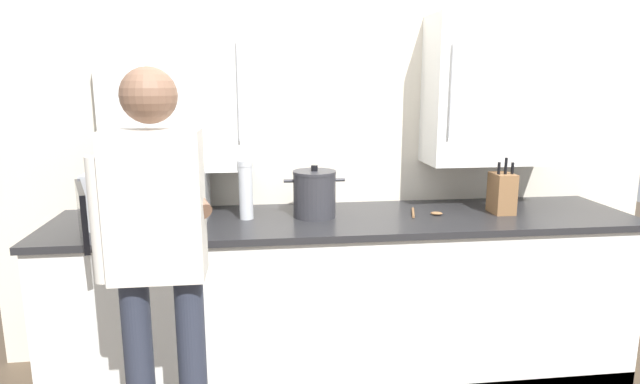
{
  "coord_description": "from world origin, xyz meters",
  "views": [
    {
      "loc": [
        -0.48,
        -1.95,
        1.63
      ],
      "look_at": [
        -0.15,
        0.72,
        1.07
      ],
      "focal_mm": 29.8,
      "sensor_mm": 36.0,
      "label": 1
    }
  ],
  "objects_px": {
    "person_figure": "(158,251)",
    "stock_pot": "(314,194)",
    "microwave_oven": "(144,196)",
    "thermos_flask": "(246,190)",
    "wooden_spoon": "(426,213)",
    "knife_block": "(502,193)"
  },
  "relations": [
    {
      "from": "stock_pot",
      "to": "knife_block",
      "type": "relative_size",
      "value": 1.05
    },
    {
      "from": "stock_pot",
      "to": "wooden_spoon",
      "type": "relative_size",
      "value": 1.72
    },
    {
      "from": "stock_pot",
      "to": "thermos_flask",
      "type": "height_order",
      "value": "thermos_flask"
    },
    {
      "from": "stock_pot",
      "to": "person_figure",
      "type": "distance_m",
      "value": 1.05
    },
    {
      "from": "knife_block",
      "to": "stock_pot",
      "type": "bearing_deg",
      "value": 177.3
    },
    {
      "from": "microwave_oven",
      "to": "person_figure",
      "type": "height_order",
      "value": "person_figure"
    },
    {
      "from": "wooden_spoon",
      "to": "person_figure",
      "type": "height_order",
      "value": "person_figure"
    },
    {
      "from": "wooden_spoon",
      "to": "person_figure",
      "type": "distance_m",
      "value": 1.5
    },
    {
      "from": "microwave_oven",
      "to": "knife_block",
      "type": "height_order",
      "value": "knife_block"
    },
    {
      "from": "stock_pot",
      "to": "thermos_flask",
      "type": "relative_size",
      "value": 1.05
    },
    {
      "from": "stock_pot",
      "to": "knife_block",
      "type": "height_order",
      "value": "knife_block"
    },
    {
      "from": "stock_pot",
      "to": "thermos_flask",
      "type": "distance_m",
      "value": 0.36
    },
    {
      "from": "microwave_oven",
      "to": "person_figure",
      "type": "relative_size",
      "value": 0.47
    },
    {
      "from": "thermos_flask",
      "to": "knife_block",
      "type": "distance_m",
      "value": 1.39
    },
    {
      "from": "microwave_oven",
      "to": "person_figure",
      "type": "distance_m",
      "value": 0.83
    },
    {
      "from": "microwave_oven",
      "to": "thermos_flask",
      "type": "bearing_deg",
      "value": -1.16
    },
    {
      "from": "microwave_oven",
      "to": "thermos_flask",
      "type": "relative_size",
      "value": 2.54
    },
    {
      "from": "stock_pot",
      "to": "person_figure",
      "type": "relative_size",
      "value": 0.19
    },
    {
      "from": "person_figure",
      "to": "stock_pot",
      "type": "bearing_deg",
      "value": 49.53
    },
    {
      "from": "microwave_oven",
      "to": "wooden_spoon",
      "type": "relative_size",
      "value": 4.16
    },
    {
      "from": "stock_pot",
      "to": "person_figure",
      "type": "height_order",
      "value": "person_figure"
    },
    {
      "from": "wooden_spoon",
      "to": "knife_block",
      "type": "bearing_deg",
      "value": -1.63
    }
  ]
}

